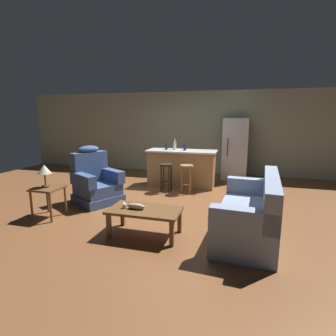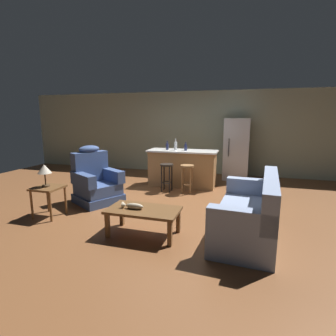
# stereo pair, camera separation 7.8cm
# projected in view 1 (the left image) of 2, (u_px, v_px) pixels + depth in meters

# --- Properties ---
(ground_plane) EXTENTS (12.00, 12.00, 0.00)m
(ground_plane) POSITION_uv_depth(u_px,v_px,m) (168.00, 201.00, 5.72)
(ground_plane) COLOR brown
(back_wall) EXTENTS (12.00, 0.05, 2.60)m
(back_wall) POSITION_uv_depth(u_px,v_px,m) (194.00, 133.00, 8.42)
(back_wall) COLOR #9EA88E
(back_wall) RESTS_ON ground_plane
(coffee_table) EXTENTS (1.10, 0.60, 0.42)m
(coffee_table) POSITION_uv_depth(u_px,v_px,m) (145.00, 212.00, 4.00)
(coffee_table) COLOR brown
(coffee_table) RESTS_ON ground_plane
(fish_figurine) EXTENTS (0.34, 0.10, 0.10)m
(fish_figurine) POSITION_uv_depth(u_px,v_px,m) (134.00, 206.00, 3.98)
(fish_figurine) COLOR #4C3823
(fish_figurine) RESTS_ON coffee_table
(couch) EXTENTS (0.98, 1.96, 0.94)m
(couch) POSITION_uv_depth(u_px,v_px,m) (252.00, 214.00, 4.01)
(couch) COLOR #8493B2
(couch) RESTS_ON ground_plane
(recliner_near_lamp) EXTENTS (1.15, 1.15, 1.20)m
(recliner_near_lamp) POSITION_uv_depth(u_px,v_px,m) (95.00, 183.00, 5.58)
(recliner_near_lamp) COLOR #384C7A
(recliner_near_lamp) RESTS_ON ground_plane
(end_table) EXTENTS (0.48, 0.48, 0.56)m
(end_table) POSITION_uv_depth(u_px,v_px,m) (48.00, 193.00, 4.71)
(end_table) COLOR brown
(end_table) RESTS_ON ground_plane
(table_lamp) EXTENTS (0.24, 0.24, 0.41)m
(table_lamp) POSITION_uv_depth(u_px,v_px,m) (44.00, 170.00, 4.64)
(table_lamp) COLOR #4C3823
(table_lamp) RESTS_ON end_table
(kitchen_island) EXTENTS (1.80, 0.70, 0.95)m
(kitchen_island) POSITION_uv_depth(u_px,v_px,m) (182.00, 168.00, 6.90)
(kitchen_island) COLOR #9E7042
(kitchen_island) RESTS_ON ground_plane
(bar_stool_left) EXTENTS (0.32, 0.32, 0.68)m
(bar_stool_left) POSITION_uv_depth(u_px,v_px,m) (166.00, 172.00, 6.37)
(bar_stool_left) COLOR black
(bar_stool_left) RESTS_ON ground_plane
(bar_stool_right) EXTENTS (0.32, 0.32, 0.68)m
(bar_stool_right) POSITION_uv_depth(u_px,v_px,m) (187.00, 174.00, 6.24)
(bar_stool_right) COLOR olive
(bar_stool_right) RESTS_ON ground_plane
(refrigerator) EXTENTS (0.70, 0.69, 1.76)m
(refrigerator) POSITION_uv_depth(u_px,v_px,m) (235.00, 149.00, 7.61)
(refrigerator) COLOR #B7B7BC
(refrigerator) RESTS_ON ground_plane
(bottle_tall_green) EXTENTS (0.07, 0.07, 0.24)m
(bottle_tall_green) POSITION_uv_depth(u_px,v_px,m) (166.00, 146.00, 6.88)
(bottle_tall_green) COLOR #23284C
(bottle_tall_green) RESTS_ON kitchen_island
(bottle_short_amber) EXTENTS (0.08, 0.08, 0.22)m
(bottle_short_amber) POSITION_uv_depth(u_px,v_px,m) (185.00, 147.00, 6.74)
(bottle_short_amber) COLOR #23284C
(bottle_short_amber) RESTS_ON kitchen_island
(bottle_wine_dark) EXTENTS (0.08, 0.08, 0.30)m
(bottle_wine_dark) POSITION_uv_depth(u_px,v_px,m) (175.00, 146.00, 6.84)
(bottle_wine_dark) COLOR silver
(bottle_wine_dark) RESTS_ON kitchen_island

